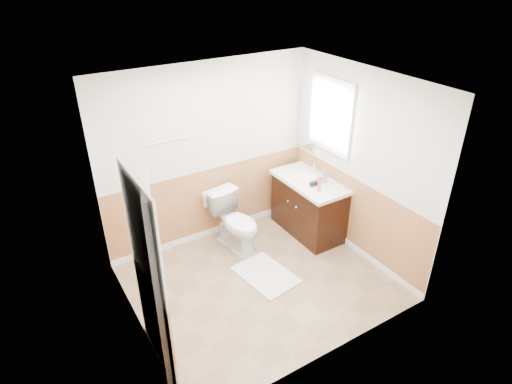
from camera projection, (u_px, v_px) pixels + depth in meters
floor at (260, 282)px, 5.48m from camera, size 3.00×3.00×0.00m
ceiling at (261, 85)px, 4.26m from camera, size 3.00×3.00×0.00m
wall_back at (209, 155)px, 5.84m from camera, size 3.00×0.00×3.00m
wall_front at (337, 256)px, 3.90m from camera, size 3.00×0.00×3.00m
wall_left at (128, 236)px, 4.18m from camera, size 0.00×3.00×3.00m
wall_right at (359, 165)px, 5.56m from camera, size 0.00×3.00×3.00m
wainscot_back at (212, 204)px, 6.19m from camera, size 3.00×0.00×3.00m
wainscot_front at (330, 317)px, 4.28m from camera, size 3.00×0.00×3.00m
wainscot_left at (139, 295)px, 4.55m from camera, size 0.00×2.60×2.60m
wainscot_right at (352, 215)px, 5.92m from camera, size 0.00×2.60×2.60m
toilet at (236, 222)px, 5.96m from camera, size 0.55×0.84×0.80m
bath_mat at (266, 275)px, 5.59m from camera, size 0.65×0.87×0.02m
vanity_cabinet at (308, 208)px, 6.29m from camera, size 0.55×1.10×0.80m
vanity_knob_left at (296, 207)px, 6.01m from camera, size 0.03×0.03×0.03m
vanity_knob_right at (288, 201)px, 6.16m from camera, size 0.03×0.03×0.03m
countertop at (310, 182)px, 6.08m from camera, size 0.60×1.15×0.05m
sink_basin at (304, 175)px, 6.18m from camera, size 0.36×0.36×0.02m
faucet at (314, 168)px, 6.24m from camera, size 0.02×0.02×0.14m
lotion_bottle at (319, 184)px, 5.74m from camera, size 0.05×0.05×0.22m
soap_dispenser at (323, 176)px, 5.99m from camera, size 0.10×0.10×0.18m
hair_dryer_body at (315, 183)px, 5.91m from camera, size 0.14×0.07×0.07m
hair_dryer_handle at (311, 185)px, 5.94m from camera, size 0.03×0.03×0.07m
mirror_panel at (307, 119)px, 6.22m from camera, size 0.02×0.35×0.90m
window_frame at (331, 115)px, 5.74m from camera, size 0.04×0.80×1.00m
window_glass at (332, 115)px, 5.75m from camera, size 0.01×0.70×0.90m
door at (157, 277)px, 4.00m from camera, size 0.29×0.78×2.04m
door_frame at (149, 279)px, 3.96m from camera, size 0.02×0.92×2.10m
door_knob at (152, 262)px, 4.31m from camera, size 0.06×0.06×0.06m
towel_bar at (169, 140)px, 5.38m from camera, size 0.62×0.02×0.02m
tp_holder_bar at (206, 195)px, 6.00m from camera, size 0.14×0.02×0.02m
tp_roll at (206, 195)px, 6.00m from camera, size 0.10×0.11×0.11m
tp_sheet at (207, 202)px, 6.06m from camera, size 0.10×0.01×0.16m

